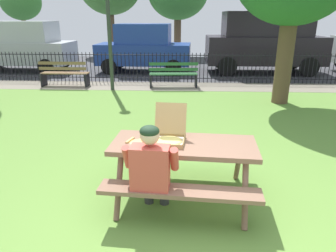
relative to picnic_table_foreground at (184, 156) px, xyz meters
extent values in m
cube|color=olive|center=(0.00, 1.44, -0.61)|extent=(28.00, 12.40, 0.02)
cube|color=gray|center=(0.00, 6.94, -0.60)|extent=(28.00, 1.40, 0.01)
cube|color=#38383D|center=(0.00, 11.51, -0.60)|extent=(28.00, 7.74, 0.01)
cube|color=#86614C|center=(0.00, 0.00, 0.14)|extent=(1.85, 0.89, 0.06)
cube|color=#86614C|center=(-0.04, -0.60, -0.16)|extent=(1.82, 0.41, 0.05)
cube|color=#86614C|center=(0.04, 0.60, -0.16)|extent=(1.82, 0.41, 0.05)
cylinder|color=#86614C|center=(-0.77, -0.36, -0.24)|extent=(0.10, 0.44, 0.74)
cylinder|color=#86614C|center=(-0.71, 0.47, -0.24)|extent=(0.10, 0.44, 0.74)
cylinder|color=#86614C|center=(0.71, -0.47, -0.24)|extent=(0.10, 0.44, 0.74)
cylinder|color=#86614C|center=(0.77, 0.36, -0.24)|extent=(0.10, 0.44, 0.74)
cube|color=tan|center=(-0.19, 0.02, 0.18)|extent=(0.44, 0.44, 0.01)
cube|color=silver|center=(-0.19, 0.02, 0.19)|extent=(0.40, 0.40, 0.00)
cube|color=tan|center=(-0.21, -0.18, 0.21)|extent=(0.40, 0.05, 0.04)
cube|color=tan|center=(-0.17, 0.21, 0.21)|extent=(0.40, 0.05, 0.04)
cube|color=tan|center=(-0.39, 0.03, 0.21)|extent=(0.05, 0.40, 0.04)
cube|color=tan|center=(0.00, 0.00, 0.21)|extent=(0.05, 0.40, 0.04)
cube|color=tan|center=(-0.17, 0.23, 0.42)|extent=(0.41, 0.17, 0.39)
cylinder|color=tan|center=(-0.19, 0.02, 0.19)|extent=(0.34, 0.34, 0.01)
cylinder|color=#ECE175|center=(-0.19, 0.02, 0.20)|extent=(0.32, 0.32, 0.00)
pyramid|color=#F4CC66|center=(-0.59, 0.01, 0.18)|extent=(0.23, 0.23, 0.01)
cube|color=tan|center=(-0.68, 0.04, 0.18)|extent=(0.09, 0.19, 0.02)
cylinder|color=#343434|center=(-0.43, -0.15, -0.38)|extent=(0.12, 0.12, 0.44)
cylinder|color=#343434|center=(-0.45, -0.36, -0.13)|extent=(0.18, 0.43, 0.15)
cylinder|color=#343434|center=(-0.23, -0.16, -0.38)|extent=(0.12, 0.12, 0.44)
cylinder|color=#343434|center=(-0.25, -0.37, -0.13)|extent=(0.18, 0.43, 0.15)
cube|color=#CC4C3F|center=(-0.36, -0.58, 0.10)|extent=(0.43, 0.25, 0.52)
cylinder|color=#CC4C3F|center=(-0.62, -0.51, 0.21)|extent=(0.10, 0.21, 0.31)
cylinder|color=#CC4C3F|center=(-0.10, -0.54, 0.21)|extent=(0.10, 0.21, 0.31)
sphere|color=beige|center=(-0.36, -0.56, 0.48)|extent=(0.21, 0.21, 0.21)
ellipsoid|color=#1C3220|center=(-0.36, -0.57, 0.53)|extent=(0.21, 0.20, 0.12)
cylinder|color=black|center=(0.00, 7.64, 0.37)|extent=(19.87, 0.03, 0.03)
cylinder|color=black|center=(0.00, 7.64, -0.44)|extent=(19.87, 0.03, 0.03)
cylinder|color=black|center=(-6.77, 7.64, -0.07)|extent=(0.02, 0.02, 1.06)
cylinder|color=black|center=(-6.62, 7.64, -0.07)|extent=(0.02, 0.02, 1.06)
cylinder|color=black|center=(-6.48, 7.64, -0.07)|extent=(0.02, 0.02, 1.06)
cylinder|color=black|center=(-6.34, 7.64, -0.07)|extent=(0.02, 0.02, 1.06)
cylinder|color=black|center=(-6.20, 7.64, -0.07)|extent=(0.02, 0.02, 1.06)
cylinder|color=black|center=(-6.06, 7.64, -0.07)|extent=(0.02, 0.02, 1.06)
cylinder|color=black|center=(-5.92, 7.64, -0.07)|extent=(0.02, 0.02, 1.06)
cylinder|color=black|center=(-5.78, 7.64, -0.07)|extent=(0.02, 0.02, 1.06)
cylinder|color=black|center=(-5.64, 7.64, -0.07)|extent=(0.02, 0.02, 1.06)
cylinder|color=black|center=(-5.50, 7.64, -0.07)|extent=(0.02, 0.02, 1.06)
cylinder|color=black|center=(-5.36, 7.64, -0.07)|extent=(0.02, 0.02, 1.06)
cylinder|color=black|center=(-5.22, 7.64, -0.07)|extent=(0.02, 0.02, 1.06)
cylinder|color=black|center=(-5.07, 7.64, -0.07)|extent=(0.02, 0.02, 1.06)
cylinder|color=black|center=(-4.93, 7.64, -0.07)|extent=(0.02, 0.02, 1.06)
cylinder|color=black|center=(-4.79, 7.64, -0.07)|extent=(0.02, 0.02, 1.06)
cylinder|color=black|center=(-4.65, 7.64, -0.07)|extent=(0.02, 0.02, 1.06)
cylinder|color=black|center=(-4.51, 7.64, -0.07)|extent=(0.02, 0.02, 1.06)
cylinder|color=black|center=(-4.37, 7.64, -0.07)|extent=(0.02, 0.02, 1.06)
cylinder|color=black|center=(-4.23, 7.64, -0.07)|extent=(0.02, 0.02, 1.06)
cylinder|color=black|center=(-4.09, 7.64, -0.07)|extent=(0.02, 0.02, 1.06)
cylinder|color=black|center=(-3.95, 7.64, -0.07)|extent=(0.02, 0.02, 1.06)
cylinder|color=black|center=(-3.81, 7.64, -0.07)|extent=(0.02, 0.02, 1.06)
cylinder|color=black|center=(-3.66, 7.64, -0.07)|extent=(0.02, 0.02, 1.06)
cylinder|color=black|center=(-3.52, 7.64, -0.07)|extent=(0.02, 0.02, 1.06)
cylinder|color=black|center=(-3.38, 7.64, -0.07)|extent=(0.02, 0.02, 1.06)
cylinder|color=black|center=(-3.24, 7.64, -0.07)|extent=(0.02, 0.02, 1.06)
cylinder|color=black|center=(-3.10, 7.64, -0.07)|extent=(0.02, 0.02, 1.06)
cylinder|color=black|center=(-2.96, 7.64, -0.07)|extent=(0.02, 0.02, 1.06)
cylinder|color=black|center=(-2.82, 7.64, -0.07)|extent=(0.02, 0.02, 1.06)
cylinder|color=black|center=(-2.68, 7.64, -0.07)|extent=(0.02, 0.02, 1.06)
cylinder|color=black|center=(-2.54, 7.64, -0.07)|extent=(0.02, 0.02, 1.06)
cylinder|color=black|center=(-2.40, 7.64, -0.07)|extent=(0.02, 0.02, 1.06)
cylinder|color=black|center=(-2.26, 7.64, -0.07)|extent=(0.02, 0.02, 1.06)
cylinder|color=black|center=(-2.11, 7.64, -0.07)|extent=(0.02, 0.02, 1.06)
cylinder|color=black|center=(-1.97, 7.64, -0.07)|extent=(0.02, 0.02, 1.06)
cylinder|color=black|center=(-1.83, 7.64, -0.07)|extent=(0.02, 0.02, 1.06)
cylinder|color=black|center=(-1.69, 7.64, -0.07)|extent=(0.02, 0.02, 1.06)
cylinder|color=black|center=(-1.55, 7.64, -0.07)|extent=(0.02, 0.02, 1.06)
cylinder|color=black|center=(-1.41, 7.64, -0.07)|extent=(0.02, 0.02, 1.06)
cylinder|color=black|center=(-1.27, 7.64, -0.07)|extent=(0.02, 0.02, 1.06)
cylinder|color=black|center=(-1.13, 7.64, -0.07)|extent=(0.02, 0.02, 1.06)
cylinder|color=black|center=(-0.99, 7.64, -0.07)|extent=(0.02, 0.02, 1.06)
cylinder|color=black|center=(-0.85, 7.64, -0.07)|extent=(0.02, 0.02, 1.06)
cylinder|color=black|center=(-0.70, 7.64, -0.07)|extent=(0.02, 0.02, 1.06)
cylinder|color=black|center=(-0.56, 7.64, -0.07)|extent=(0.02, 0.02, 1.06)
cylinder|color=black|center=(-0.42, 7.64, -0.07)|extent=(0.02, 0.02, 1.06)
cylinder|color=black|center=(-0.28, 7.64, -0.07)|extent=(0.02, 0.02, 1.06)
cylinder|color=black|center=(-0.14, 7.64, -0.07)|extent=(0.02, 0.02, 1.06)
cylinder|color=black|center=(0.00, 7.64, -0.07)|extent=(0.02, 0.02, 1.06)
cylinder|color=black|center=(0.14, 7.64, -0.07)|extent=(0.02, 0.02, 1.06)
cylinder|color=black|center=(0.28, 7.64, -0.07)|extent=(0.02, 0.02, 1.06)
cylinder|color=black|center=(0.42, 7.64, -0.07)|extent=(0.02, 0.02, 1.06)
cylinder|color=black|center=(0.56, 7.64, -0.07)|extent=(0.02, 0.02, 1.06)
cylinder|color=black|center=(0.70, 7.64, -0.07)|extent=(0.02, 0.02, 1.06)
cylinder|color=black|center=(0.85, 7.64, -0.07)|extent=(0.02, 0.02, 1.06)
cylinder|color=black|center=(0.99, 7.64, -0.07)|extent=(0.02, 0.02, 1.06)
cylinder|color=black|center=(1.13, 7.64, -0.07)|extent=(0.02, 0.02, 1.06)
cylinder|color=black|center=(1.27, 7.64, -0.07)|extent=(0.02, 0.02, 1.06)
cylinder|color=black|center=(1.41, 7.64, -0.07)|extent=(0.02, 0.02, 1.06)
cylinder|color=black|center=(1.55, 7.64, -0.07)|extent=(0.02, 0.02, 1.06)
cylinder|color=black|center=(1.69, 7.64, -0.07)|extent=(0.02, 0.02, 1.06)
cylinder|color=black|center=(1.83, 7.64, -0.07)|extent=(0.02, 0.02, 1.06)
cylinder|color=black|center=(1.97, 7.64, -0.07)|extent=(0.02, 0.02, 1.06)
cylinder|color=black|center=(2.11, 7.64, -0.07)|extent=(0.02, 0.02, 1.06)
cylinder|color=black|center=(2.25, 7.64, -0.07)|extent=(0.02, 0.02, 1.06)
cylinder|color=black|center=(2.40, 7.64, -0.07)|extent=(0.02, 0.02, 1.06)
cylinder|color=black|center=(2.54, 7.64, -0.07)|extent=(0.02, 0.02, 1.06)
cylinder|color=black|center=(2.68, 7.64, -0.07)|extent=(0.02, 0.02, 1.06)
cylinder|color=black|center=(2.82, 7.64, -0.07)|extent=(0.02, 0.02, 1.06)
cylinder|color=black|center=(2.96, 7.64, -0.07)|extent=(0.02, 0.02, 1.06)
cylinder|color=black|center=(3.10, 7.64, -0.07)|extent=(0.02, 0.02, 1.06)
cylinder|color=black|center=(3.24, 7.64, -0.07)|extent=(0.02, 0.02, 1.06)
cylinder|color=black|center=(3.38, 7.64, -0.07)|extent=(0.02, 0.02, 1.06)
cylinder|color=black|center=(3.52, 7.64, -0.07)|extent=(0.02, 0.02, 1.06)
cylinder|color=black|center=(3.66, 7.64, -0.07)|extent=(0.02, 0.02, 1.06)
cylinder|color=black|center=(3.81, 7.64, -0.07)|extent=(0.02, 0.02, 1.06)
cylinder|color=black|center=(3.95, 7.64, -0.07)|extent=(0.02, 0.02, 1.06)
cylinder|color=black|center=(4.09, 7.64, -0.07)|extent=(0.02, 0.02, 1.06)
cylinder|color=black|center=(4.23, 7.64, -0.07)|extent=(0.02, 0.02, 1.06)
cylinder|color=black|center=(4.37, 7.64, -0.07)|extent=(0.02, 0.02, 1.06)
cylinder|color=black|center=(4.51, 7.64, -0.07)|extent=(0.02, 0.02, 1.06)
cylinder|color=black|center=(4.65, 7.64, -0.07)|extent=(0.02, 0.02, 1.06)
cylinder|color=black|center=(4.79, 7.64, -0.07)|extent=(0.02, 0.02, 1.06)
cylinder|color=black|center=(4.93, 7.64, -0.07)|extent=(0.02, 0.02, 1.06)
cylinder|color=black|center=(5.07, 7.64, -0.07)|extent=(0.02, 0.02, 1.06)
cylinder|color=black|center=(5.21, 7.64, -0.07)|extent=(0.02, 0.02, 1.06)
cube|color=olive|center=(-4.05, 7.01, -0.16)|extent=(1.60, 0.11, 0.04)
cube|color=olive|center=(-4.05, 6.87, -0.16)|extent=(1.60, 0.11, 0.04)
cube|color=olive|center=(-4.05, 6.73, -0.16)|extent=(1.60, 0.11, 0.04)
cube|color=olive|center=(-4.05, 6.67, 0.02)|extent=(1.60, 0.07, 0.11)
cube|color=olive|center=(-4.05, 6.67, 0.20)|extent=(1.60, 0.07, 0.11)
cube|color=black|center=(-3.29, 6.81, -0.38)|extent=(0.05, 0.44, 0.44)
cube|color=black|center=(-4.81, 6.83, -0.38)|extent=(0.05, 0.44, 0.44)
cube|color=#2A5F31|center=(-0.37, 7.01, -0.16)|extent=(1.60, 0.20, 0.04)
cube|color=#2A5F31|center=(-0.36, 6.87, -0.16)|extent=(1.60, 0.20, 0.04)
cube|color=#2A5F31|center=(-0.35, 6.73, -0.16)|extent=(1.60, 0.20, 0.04)
cube|color=#2A5F31|center=(-0.34, 6.67, 0.02)|extent=(1.60, 0.16, 0.11)
cube|color=#2A5F31|center=(-0.34, 6.67, 0.20)|extent=(1.60, 0.16, 0.11)
cube|color=black|center=(0.40, 6.87, -0.38)|extent=(0.08, 0.44, 0.44)
cube|color=black|center=(-1.11, 6.77, -0.38)|extent=(0.08, 0.44, 0.44)
cylinder|color=#2D382D|center=(-2.32, 6.33, 1.22)|extent=(0.12, 0.12, 3.64)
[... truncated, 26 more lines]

